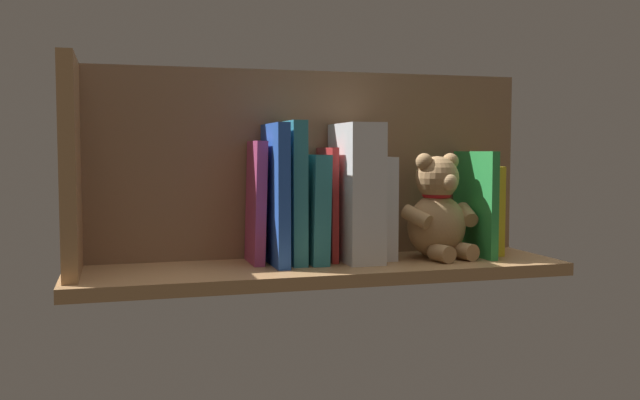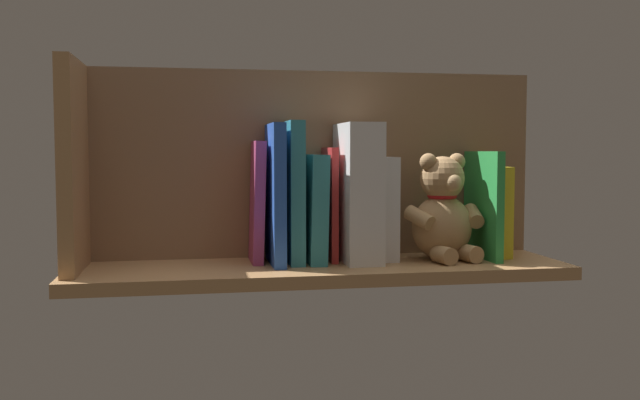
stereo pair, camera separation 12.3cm
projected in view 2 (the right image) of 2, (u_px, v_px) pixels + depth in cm
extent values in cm
cube|color=#A87A4C|center=(320.00, 270.00, 124.20)|extent=(86.15, 24.39, 2.20)
cube|color=#8A6648|center=(310.00, 164.00, 132.67)|extent=(86.15, 1.50, 34.60)
cube|color=#A87A4C|center=(73.00, 166.00, 115.48)|extent=(2.40, 18.39, 34.60)
cube|color=yellow|center=(494.00, 211.00, 133.07)|extent=(2.90, 10.71, 16.82)
cube|color=green|center=(483.00, 205.00, 130.27)|extent=(1.49, 15.05, 19.69)
ellipsoid|color=tan|center=(442.00, 227.00, 128.56)|extent=(13.01, 12.11, 11.74)
sphere|color=tan|center=(442.00, 178.00, 127.94)|extent=(8.07, 8.07, 8.07)
sphere|color=tan|center=(457.00, 162.00, 128.89)|extent=(3.12, 3.12, 3.12)
sphere|color=tan|center=(428.00, 162.00, 126.57)|extent=(3.12, 3.12, 3.12)
sphere|color=tan|center=(453.00, 183.00, 124.83)|extent=(3.12, 3.12, 3.12)
cylinder|color=tan|center=(472.00, 216.00, 129.21)|extent=(3.51, 6.09, 4.34)
cylinder|color=tan|center=(419.00, 218.00, 124.92)|extent=(5.40, 6.35, 4.34)
cylinder|color=tan|center=(470.00, 254.00, 125.29)|extent=(3.98, 4.96, 3.12)
cylinder|color=tan|center=(444.00, 255.00, 123.25)|extent=(3.98, 4.96, 3.12)
torus|color=red|center=(442.00, 196.00, 128.17)|extent=(6.37, 6.37, 0.92)
cube|color=silver|center=(385.00, 208.00, 129.13)|extent=(2.72, 10.73, 18.66)
cube|color=silver|center=(358.00, 193.00, 126.00)|extent=(6.27, 14.46, 24.65)
cube|color=red|center=(330.00, 204.00, 127.45)|extent=(1.22, 10.26, 20.35)
cube|color=teal|center=(314.00, 208.00, 125.64)|extent=(3.39, 12.90, 19.17)
cube|color=teal|center=(293.00, 192.00, 124.98)|extent=(2.54, 12.46, 24.97)
cube|color=blue|center=(275.00, 194.00, 123.43)|extent=(2.10, 14.43, 24.49)
cube|color=#B23F72|center=(257.00, 202.00, 125.25)|extent=(2.53, 9.85, 21.52)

